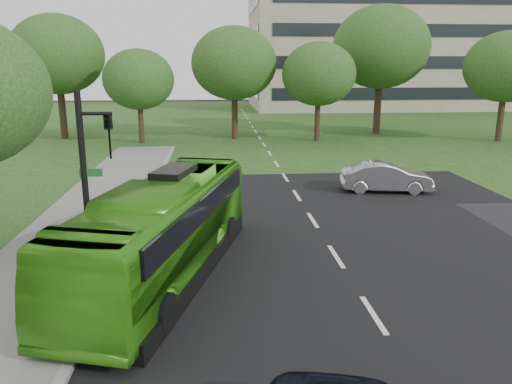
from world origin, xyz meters
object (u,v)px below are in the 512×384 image
sedan (386,177)px  office_building (389,21)px  tree_park_a (139,80)px  tree_park_e (507,67)px  tree_park_d (381,47)px  bus (164,230)px  traffic_light (92,184)px  tree_park_b (234,63)px  tree_park_c (319,74)px  tree_park_f (57,55)px

sedan → office_building: bearing=-10.1°
tree_park_a → tree_park_e: tree_park_e is taller
office_building → tree_park_d: (-10.89, -29.98, -4.78)m
sedan → tree_park_e: bearing=-35.1°
tree_park_e → bus: (-25.14, -25.30, -4.58)m
office_building → tree_park_d: office_building is taller
sedan → tree_park_d: bearing=-8.3°
traffic_light → tree_park_e: bearing=54.2°
bus → tree_park_b: bearing=99.4°
tree_park_c → bus: tree_park_c is taller
office_building → sedan: 55.56m
tree_park_d → traffic_light: bearing=-118.9°
tree_park_f → traffic_light: size_ratio=1.84×
office_building → tree_park_e: (-2.32, -35.67, -6.47)m
tree_park_e → tree_park_f: size_ratio=0.86×
tree_park_e → bus: 35.96m
office_building → tree_park_b: size_ratio=4.28×
traffic_light → bus: bearing=58.3°
tree_park_d → tree_park_e: (8.57, -5.69, -1.69)m
tree_park_e → tree_park_f: tree_park_f is taller
tree_park_e → sedan: tree_park_e is taller
office_building → tree_park_d: bearing=-110.0°
tree_park_b → traffic_light: 30.96m
tree_park_d → traffic_light: 37.70m
tree_park_a → sedan: tree_park_a is taller
tree_park_b → tree_park_c: bearing=-14.3°
tree_park_c → tree_park_f: (-21.49, 3.10, 1.56)m
tree_park_a → tree_park_c: (14.48, 0.01, 0.39)m
tree_park_d → tree_park_e: size_ratio=1.28×
tree_park_e → bus: size_ratio=0.85×
office_building → traffic_light: bearing=-114.8°
bus → tree_park_d: bearing=77.9°
tree_park_e → sedan: size_ratio=1.98×
tree_park_e → traffic_light: 38.11m
tree_park_e → tree_park_d: bearing=146.4°
tree_park_a → bus: (4.34, -26.89, -3.61)m
tree_park_d → sedan: (-6.49, -21.47, -6.98)m
tree_park_b → traffic_light: (-4.85, -30.42, -3.02)m
tree_park_c → tree_park_e: (15.00, -1.60, 0.58)m
tree_park_a → tree_park_b: size_ratio=0.80×
tree_park_d → tree_park_f: tree_park_d is taller
tree_park_c → bus: 29.03m
tree_park_b → sedan: 21.03m
tree_park_e → traffic_light: (-26.66, -27.09, -2.74)m
tree_park_f → tree_park_b: bearing=-5.3°
tree_park_a → tree_park_d: (20.91, 4.10, 2.66)m
tree_park_c → tree_park_f: 21.77m
tree_park_f → tree_park_e: bearing=-7.3°
tree_park_c → bus: bearing=-110.6°
office_building → traffic_light: (-28.98, -62.75, -9.21)m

